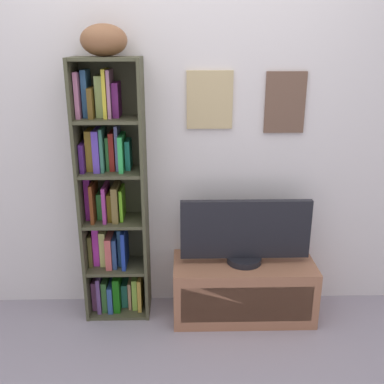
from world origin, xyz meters
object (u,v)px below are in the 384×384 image
(tv_stand, at_px, (243,288))
(television, at_px, (245,233))
(bookshelf, at_px, (111,201))
(football, at_px, (104,40))

(tv_stand, bearing_deg, television, 90.00)
(bookshelf, bearing_deg, football, -50.14)
(football, height_order, tv_stand, football)
(bookshelf, relative_size, tv_stand, 1.82)
(football, distance_m, television, 1.41)
(tv_stand, xyz_separation_m, television, (0.00, 0.00, 0.40))
(bookshelf, distance_m, football, 0.96)
(bookshelf, relative_size, television, 2.02)
(bookshelf, height_order, football, football)
(football, relative_size, television, 0.32)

